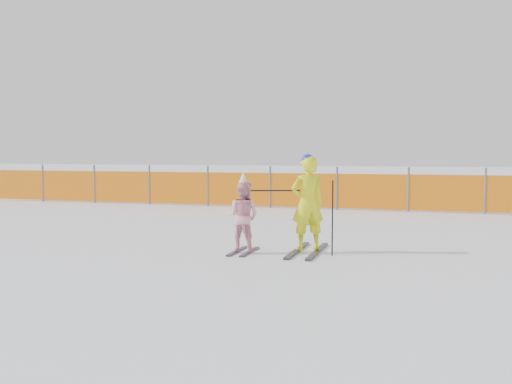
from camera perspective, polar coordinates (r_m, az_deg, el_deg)
ground at (r=9.21m, az=-0.90°, el=-6.43°), size 120.00×120.00×0.00m
adult at (r=9.51m, az=5.17°, el=-1.18°), size 0.68×1.62×1.64m
child at (r=9.47m, az=-1.29°, el=-2.38°), size 0.62×0.93×1.34m
ski_poles at (r=9.32m, az=5.33°, el=-1.49°), size 1.37×0.28×1.22m
safety_fence at (r=17.57m, az=-3.90°, el=0.37°), size 16.71×0.06×1.25m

